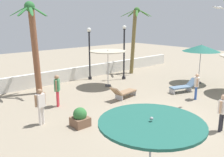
{
  "coord_description": "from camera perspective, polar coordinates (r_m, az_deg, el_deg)",
  "views": [
    {
      "loc": [
        -8.61,
        -6.47,
        4.54
      ],
      "look_at": [
        0.0,
        3.19,
        1.4
      ],
      "focal_mm": 38.89,
      "sensor_mm": 36.0,
      "label": 1
    }
  ],
  "objects": [
    {
      "name": "palm_tree_2",
      "position": [
        15.45,
        -17.93,
        8.8
      ],
      "size": [
        2.25,
        2.26,
        5.6
      ],
      "color": "brown",
      "rests_on": "ground_plane"
    },
    {
      "name": "palm_tree_0",
      "position": [
        20.97,
        5.27,
        10.47
      ],
      "size": [
        2.45,
        2.69,
        5.57
      ],
      "color": "brown",
      "rests_on": "ground_plane"
    },
    {
      "name": "guest_0",
      "position": [
        13.17,
        -12.77,
        -2.07
      ],
      "size": [
        0.42,
        0.44,
        1.73
      ],
      "color": "#D8333F",
      "rests_on": "ground_plane"
    },
    {
      "name": "ground_plane",
      "position": [
        11.69,
        10.61,
        -9.47
      ],
      "size": [
        56.0,
        56.0,
        0.0
      ],
      "primitive_type": "plane",
      "color": "gray"
    },
    {
      "name": "lamp_post_0",
      "position": [
        18.7,
        2.86,
        6.44
      ],
      "size": [
        0.29,
        0.29,
        4.14
      ],
      "color": "black",
      "rests_on": "ground_plane"
    },
    {
      "name": "lounge_chair_0",
      "position": [
        16.23,
        16.52,
        -1.76
      ],
      "size": [
        1.96,
        1.12,
        0.84
      ],
      "color": "#B7B7BC",
      "rests_on": "ground_plane"
    },
    {
      "name": "lamp_post_1",
      "position": [
        18.69,
        -5.32,
        6.57
      ],
      "size": [
        0.32,
        0.32,
        3.97
      ],
      "color": "black",
      "rests_on": "ground_plane"
    },
    {
      "name": "lounge_chair_1",
      "position": [
        14.33,
        2.69,
        -3.22
      ],
      "size": [
        1.94,
        0.77,
        0.84
      ],
      "color": "#B7B7BC",
      "rests_on": "ground_plane"
    },
    {
      "name": "guest_1",
      "position": [
        10.99,
        24.54,
        -6.63
      ],
      "size": [
        0.56,
        0.25,
        1.6
      ],
      "color": "#26262D",
      "rests_on": "ground_plane"
    },
    {
      "name": "seagull_0",
      "position": [
        13.66,
        23.65,
        15.07
      ],
      "size": [
        1.18,
        0.38,
        0.15
      ],
      "color": "white"
    },
    {
      "name": "planter",
      "position": [
        10.8,
        -7.51,
        -9.14
      ],
      "size": [
        0.7,
        0.7,
        0.85
      ],
      "color": "brown",
      "rests_on": "ground_plane"
    },
    {
      "name": "patio_umbrella_3",
      "position": [
        16.63,
        -0.97,
        6.06
      ],
      "size": [
        2.46,
        2.46,
        2.58
      ],
      "color": "#333338",
      "rests_on": "ground_plane"
    },
    {
      "name": "patio_umbrella_0",
      "position": [
        18.57,
        20.23,
        6.7
      ],
      "size": [
        2.6,
        2.6,
        2.86
      ],
      "color": "#333338",
      "rests_on": "ground_plane"
    },
    {
      "name": "guest_2",
      "position": [
        11.08,
        -16.46,
        -5.59
      ],
      "size": [
        0.55,
        0.31,
        1.65
      ],
      "color": "silver",
      "rests_on": "ground_plane"
    },
    {
      "name": "boundary_wall",
      "position": [
        18.27,
        -12.46,
        0.47
      ],
      "size": [
        25.2,
        0.3,
        0.96
      ],
      "primitive_type": "cube",
      "color": "silver",
      "rests_on": "ground_plane"
    },
    {
      "name": "patio_umbrella_2",
      "position": [
        5.49,
        9.18,
        -11.59
      ],
      "size": [
        2.34,
        2.34,
        2.5
      ],
      "color": "#333338",
      "rests_on": "ground_plane"
    },
    {
      "name": "guest_3",
      "position": [
        14.86,
        19.26,
        -1.25
      ],
      "size": [
        0.47,
        0.4,
        1.53
      ],
      "color": "#3359B2",
      "rests_on": "ground_plane"
    }
  ]
}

